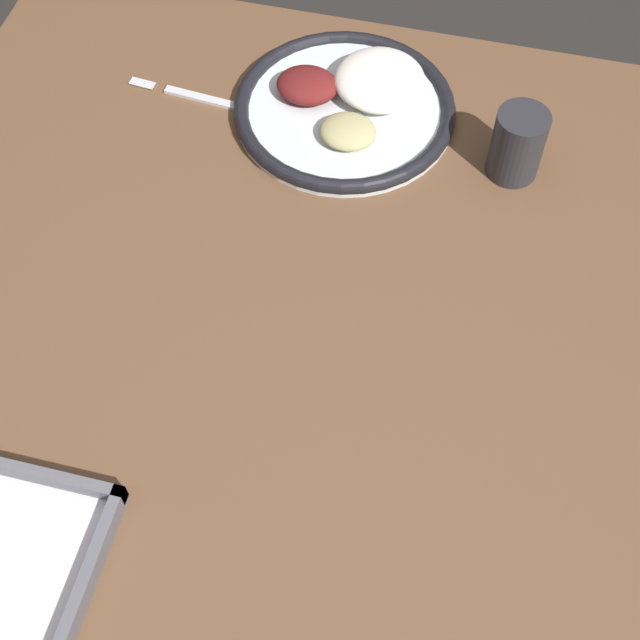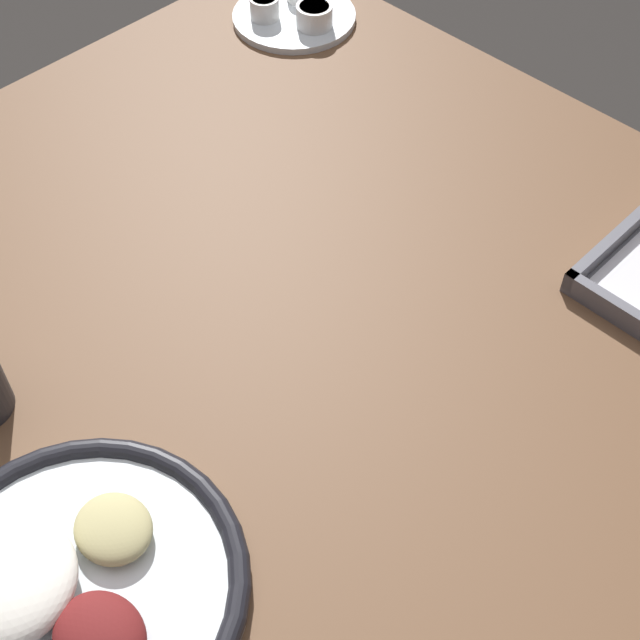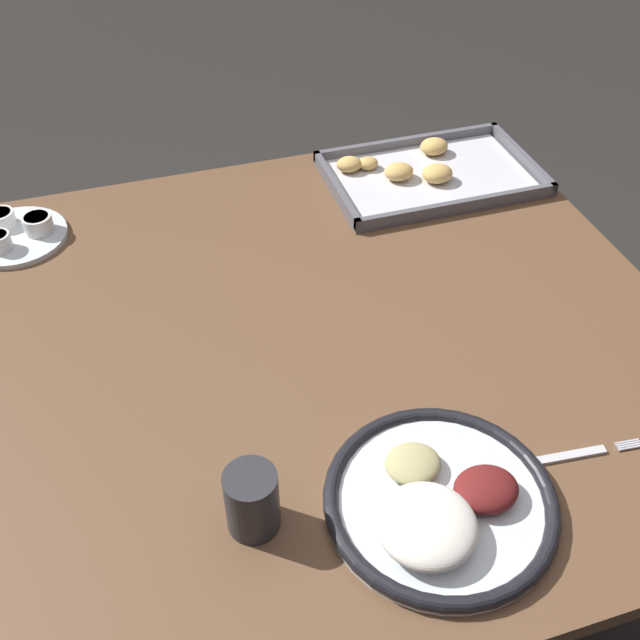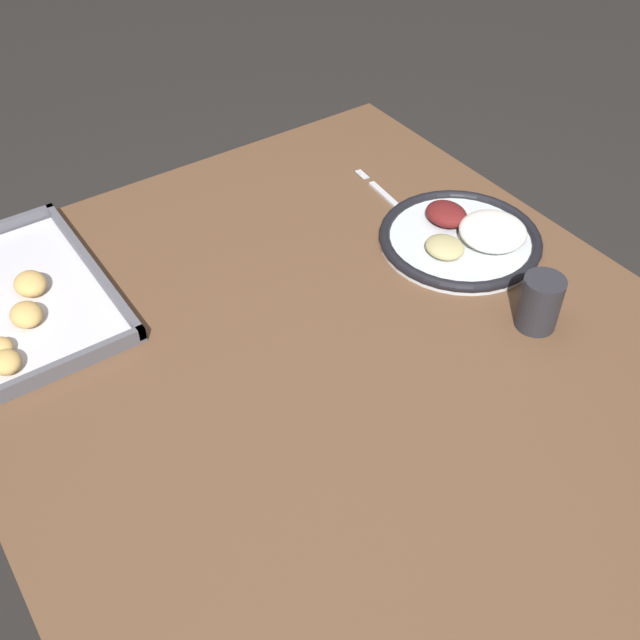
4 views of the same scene
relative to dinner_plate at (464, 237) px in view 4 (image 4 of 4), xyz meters
The scene contains 6 objects.
ground_plane 0.83m from the dinner_plate, 100.95° to the left, with size 8.00×8.00×0.00m, color #282623.
dining_table 0.37m from the dinner_plate, 100.95° to the left, with size 1.18×1.07×0.74m.
dinner_plate is the anchor object (origin of this frame).
fork 0.20m from the dinner_plate, ahead, with size 0.20×0.03×0.00m.
baking_tray 0.78m from the dinner_plate, 67.98° to the left, with size 0.41×0.26×0.04m.
drinking_cup 0.23m from the dinner_plate, 167.15° to the left, with size 0.07×0.07×0.09m.
Camera 4 is at (-0.68, 0.48, 1.57)m, focal length 42.00 mm.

